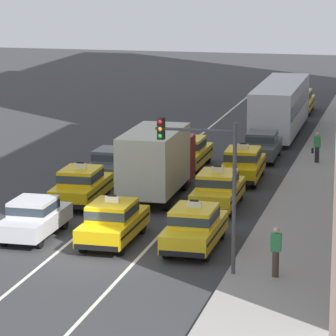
{
  "coord_description": "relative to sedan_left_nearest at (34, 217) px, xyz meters",
  "views": [
    {
      "loc": [
        11.34,
        -34.79,
        11.13
      ],
      "look_at": [
        0.27,
        10.34,
        1.3
      ],
      "focal_mm": 108.61,
      "sensor_mm": 36.0,
      "label": 1
    }
  ],
  "objects": [
    {
      "name": "ground_plane",
      "position": [
        3.2,
        -2.0,
        -0.85
      ],
      "size": [
        160.0,
        160.0,
        0.0
      ],
      "primitive_type": "plane",
      "color": "#353538"
    },
    {
      "name": "sedan_left_fourth",
      "position": [
        0.03,
        17.11,
        0.0
      ],
      "size": [
        1.8,
        4.32,
        1.58
      ],
      "color": "black",
      "rests_on": "ground"
    },
    {
      "name": "sedan_left_nearest",
      "position": [
        0.0,
        0.0,
        0.0
      ],
      "size": [
        1.76,
        4.3,
        1.58
      ],
      "color": "black",
      "rests_on": "ground"
    },
    {
      "name": "sidewalk_curb",
      "position": [
        10.4,
        13.0,
        -0.77
      ],
      "size": [
        4.0,
        90.0,
        0.15
      ],
      "primitive_type": "cube",
      "color": "#9E9993",
      "rests_on": "ground"
    },
    {
      "name": "taxi_right_second",
      "position": [
        6.21,
        6.46,
        0.03
      ],
      "size": [
        1.89,
        4.59,
        1.96
      ],
      "color": "black",
      "rests_on": "ground"
    },
    {
      "name": "taxi_right_third",
      "position": [
        6.37,
        12.14,
        0.03
      ],
      "size": [
        1.98,
        4.62,
        1.96
      ],
      "color": "black",
      "rests_on": "ground"
    },
    {
      "name": "bus_right_fifth",
      "position": [
        6.37,
        26.05,
        0.97
      ],
      "size": [
        2.63,
        11.23,
        3.22
      ],
      "color": "black",
      "rests_on": "ground"
    },
    {
      "name": "box_truck_center_second",
      "position": [
        3.09,
        7.84,
        0.93
      ],
      "size": [
        2.36,
        6.98,
        3.27
      ],
      "color": "black",
      "rests_on": "ground"
    },
    {
      "name": "lane_stripe_center_right",
      "position": [
        4.8,
        18.0,
        -0.84
      ],
      "size": [
        0.14,
        80.0,
        0.01
      ],
      "primitive_type": "cube",
      "color": "silver",
      "rests_on": "ground"
    },
    {
      "name": "pedestrian_near_crosswalk",
      "position": [
        10.13,
        -3.18,
        0.2
      ],
      "size": [
        0.36,
        0.24,
        1.77
      ],
      "color": "#473828",
      "rests_on": "sidewalk_curb"
    },
    {
      "name": "taxi_left_second",
      "position": [
        0.05,
        5.74,
        0.03
      ],
      "size": [
        1.95,
        4.61,
        1.96
      ],
      "color": "black",
      "rests_on": "ground"
    },
    {
      "name": "pedestrian_mid_block",
      "position": [
        9.56,
        16.99,
        0.11
      ],
      "size": [
        0.47,
        0.24,
        1.63
      ],
      "color": "#23232D",
      "rests_on": "sidewalk_curb"
    },
    {
      "name": "taxi_right_nearest",
      "position": [
        6.57,
        -0.04,
        0.03
      ],
      "size": [
        1.83,
        4.56,
        1.96
      ],
      "color": "black",
      "rests_on": "ground"
    },
    {
      "name": "taxi_center_nearest",
      "position": [
        3.29,
        -0.0,
        0.03
      ],
      "size": [
        1.83,
        4.56,
        1.96
      ],
      "color": "black",
      "rests_on": "ground"
    },
    {
      "name": "traffic_light_pole",
      "position": [
        7.68,
        -3.2,
        2.97
      ],
      "size": [
        2.87,
        0.33,
        5.58
      ],
      "color": "#47474C",
      "rests_on": "ground"
    },
    {
      "name": "lane_stripe_left_center",
      "position": [
        1.6,
        18.0,
        -0.84
      ],
      "size": [
        0.14,
        80.0,
        0.01
      ],
      "primitive_type": "cube",
      "color": "silver",
      "rests_on": "ground"
    },
    {
      "name": "taxi_center_third",
      "position": [
        3.04,
        14.49,
        0.03
      ],
      "size": [
        1.83,
        4.56,
        1.96
      ],
      "color": "black",
      "rests_on": "ground"
    },
    {
      "name": "sedan_right_fourth",
      "position": [
        6.51,
        17.59,
        0.0
      ],
      "size": [
        1.84,
        4.33,
        1.58
      ],
      "color": "black",
      "rests_on": "ground"
    },
    {
      "name": "taxi_right_sixth",
      "position": [
        6.55,
        35.15,
        0.03
      ],
      "size": [
        1.88,
        4.58,
        1.96
      ],
      "color": "black",
      "rests_on": "ground"
    },
    {
      "name": "sedan_left_third",
      "position": [
        -0.04,
        10.91,
        0.0
      ],
      "size": [
        1.82,
        4.32,
        1.58
      ],
      "color": "black",
      "rests_on": "ground"
    }
  ]
}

